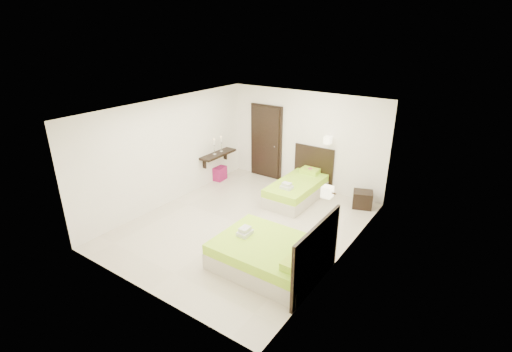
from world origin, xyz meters
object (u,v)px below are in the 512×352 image
Objects in this scene: bed_single at (298,188)px; bed_double at (272,255)px; ottoman at (218,173)px; nightstand at (362,199)px.

bed_double reaches higher than bed_single.
bed_single is 2.53m from ottoman.
bed_single reaches higher than nightstand.
bed_single is 1.60m from nightstand.
bed_single is at bearing 177.20° from nightstand.
nightstand is (1.53, 0.46, -0.08)m from bed_single.
nightstand is 1.18× the size of ottoman.
bed_single is 3.08m from bed_double.
bed_single is at bearing 109.82° from bed_double.
ottoman is at bearing -176.16° from bed_single.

